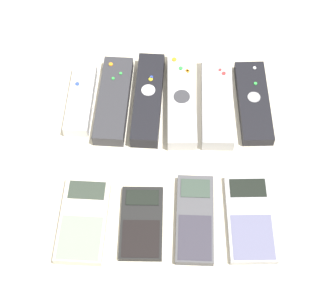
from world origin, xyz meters
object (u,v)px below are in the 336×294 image
object	(u,v)px
remote_4	(217,102)
calculator_2	(195,219)
remote_2	(148,99)
calculator_3	(250,218)
remote_3	(182,98)
calculator_1	(142,223)
remote_0	(81,100)
remote_5	(253,102)
calculator_0	(83,220)
remote_1	(114,100)

from	to	relation	value
remote_4	calculator_2	xyz separation A→B (m)	(-0.04, -0.23, -0.01)
remote_2	calculator_3	world-z (taller)	remote_2
remote_3	calculator_1	xyz separation A→B (m)	(-0.07, -0.25, -0.01)
remote_0	remote_5	world-z (taller)	remote_0
remote_2	remote_3	bearing A→B (deg)	6.13
calculator_2	calculator_3	distance (m)	0.09
calculator_0	calculator_2	size ratio (longest dim) A/B	0.97
calculator_0	calculator_2	world-z (taller)	calculator_0
remote_0	remote_1	world-z (taller)	remote_1
calculator_2	remote_5	bearing A→B (deg)	65.95
calculator_0	calculator_3	distance (m)	0.28
remote_4	calculator_2	world-z (taller)	remote_4
remote_3	calculator_2	xyz separation A→B (m)	(0.02, -0.24, -0.01)
remote_5	remote_4	bearing A→B (deg)	179.15
remote_1	calculator_0	world-z (taller)	remote_1
remote_1	remote_0	bearing A→B (deg)	-176.98
remote_5	calculator_2	distance (m)	0.26
remote_1	remote_5	world-z (taller)	remote_1
calculator_0	calculator_1	xyz separation A→B (m)	(0.10, -0.00, -0.00)
remote_2	calculator_2	xyz separation A→B (m)	(0.08, -0.24, -0.01)
remote_0	calculator_1	size ratio (longest dim) A/B	1.18
calculator_0	calculator_2	distance (m)	0.18
remote_0	remote_2	distance (m)	0.13
remote_1	calculator_1	bearing A→B (deg)	-73.02
remote_4	calculator_1	world-z (taller)	remote_4
remote_5	calculator_2	world-z (taller)	remote_5
calculator_3	calculator_1	bearing A→B (deg)	-178.38
calculator_2	calculator_3	xyz separation A→B (m)	(0.09, 0.00, -0.00)
remote_0	remote_3	bearing A→B (deg)	3.71
calculator_0	remote_4	bearing A→B (deg)	48.98
remote_1	remote_4	distance (m)	0.19
remote_3	calculator_1	world-z (taller)	remote_3
calculator_1	calculator_2	world-z (taller)	calculator_2
remote_1	calculator_1	xyz separation A→B (m)	(0.06, -0.24, -0.01)
remote_3	remote_2	bearing A→B (deg)	-177.31
calculator_1	remote_0	bearing A→B (deg)	116.69
remote_1	remote_2	bearing A→B (deg)	4.62
remote_4	remote_5	xyz separation A→B (m)	(0.07, 0.00, -0.00)
remote_0	calculator_2	size ratio (longest dim) A/B	0.97
remote_4	calculator_1	xyz separation A→B (m)	(-0.13, -0.24, -0.01)
remote_5	calculator_1	world-z (taller)	remote_5
remote_3	calculator_0	xyz separation A→B (m)	(-0.16, -0.25, -0.00)
remote_4	calculator_0	bearing A→B (deg)	-132.71
remote_1	remote_3	bearing A→B (deg)	5.54
remote_2	calculator_2	size ratio (longest dim) A/B	1.27
remote_2	calculator_0	distance (m)	0.26
remote_0	calculator_3	size ratio (longest dim) A/B	0.97
remote_3	calculator_0	size ratio (longest dim) A/B	1.41
remote_3	calculator_3	size ratio (longest dim) A/B	1.37
calculator_1	remote_3	bearing A→B (deg)	75.28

